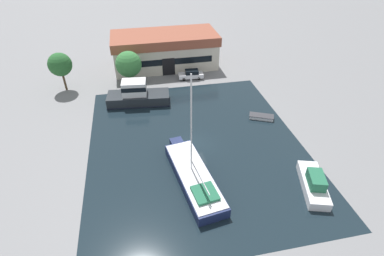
% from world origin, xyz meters
% --- Properties ---
extents(ground_plane, '(440.00, 440.00, 0.00)m').
position_xyz_m(ground_plane, '(0.00, 0.00, 0.00)').
color(ground_plane, slate).
extents(water_canal, '(26.97, 32.34, 0.01)m').
position_xyz_m(water_canal, '(0.00, 0.00, 0.00)').
color(water_canal, black).
rests_on(water_canal, ground).
extents(warehouse_building, '(19.74, 9.24, 6.31)m').
position_xyz_m(warehouse_building, '(-0.55, 25.72, 3.19)').
color(warehouse_building, beige).
rests_on(warehouse_building, ground).
extents(quay_tree_near_building, '(4.36, 4.36, 6.13)m').
position_xyz_m(quay_tree_near_building, '(-7.56, 18.48, 3.94)').
color(quay_tree_near_building, brown).
rests_on(quay_tree_near_building, ground).
extents(quay_tree_by_water, '(3.79, 3.79, 6.46)m').
position_xyz_m(quay_tree_by_water, '(-18.40, 19.10, 4.55)').
color(quay_tree_by_water, brown).
rests_on(quay_tree_by_water, ground).
extents(parked_car, '(4.52, 1.98, 1.65)m').
position_xyz_m(parked_car, '(3.22, 19.02, 0.82)').
color(parked_car, silver).
rests_on(parked_car, ground).
extents(sailboat_moored, '(5.01, 13.05, 12.75)m').
position_xyz_m(sailboat_moored, '(-1.59, -6.20, 0.71)').
color(sailboat_moored, '#19234C').
rests_on(sailboat_moored, water_canal).
extents(motor_cruiser, '(9.96, 4.52, 3.78)m').
position_xyz_m(motor_cruiser, '(-6.72, 12.29, 1.36)').
color(motor_cruiser, '#23282D').
rests_on(motor_cruiser, water_canal).
extents(small_dinghy, '(3.75, 2.69, 0.53)m').
position_xyz_m(small_dinghy, '(10.70, 4.16, 0.27)').
color(small_dinghy, white).
rests_on(small_dinghy, water_canal).
extents(cabin_boat, '(3.98, 6.82, 2.20)m').
position_xyz_m(cabin_boat, '(10.85, -9.93, 0.79)').
color(cabin_boat, white).
rests_on(cabin_boat, water_canal).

